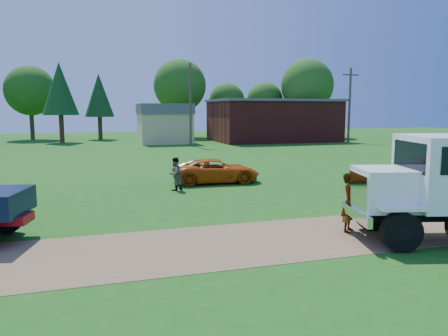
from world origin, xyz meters
name	(u,v)px	position (x,y,z in m)	size (l,w,h in m)	color
ground	(257,241)	(0.00, 0.00, 0.00)	(140.00, 140.00, 0.00)	#1A5612
dirt_track	(257,241)	(0.00, 0.00, 0.01)	(120.00, 4.20, 0.01)	brown
white_semi_tractor	(446,188)	(5.54, -1.55, 1.63)	(8.07, 4.42, 4.77)	black
orange_pickup	(216,171)	(1.83, 10.74, 0.66)	(2.18, 4.73, 1.31)	#C14C09
spectator_a	(349,203)	(3.26, 0.08, 0.97)	(0.71, 0.47, 1.94)	#999999
spectator_b	(175,174)	(-0.76, 9.13, 0.82)	(0.80, 0.62, 1.64)	#999999
brick_building	(273,120)	(18.00, 40.00, 2.66)	(15.40, 10.40, 5.30)	maroon
tan_shed	(165,123)	(4.00, 40.00, 2.42)	(6.20, 5.40, 4.70)	tan
utility_poles	(190,103)	(6.00, 35.00, 4.71)	(42.20, 0.28, 9.00)	#4D3C2C
tree_row	(132,88)	(1.09, 49.04, 6.86)	(56.61, 12.82, 11.63)	#372216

